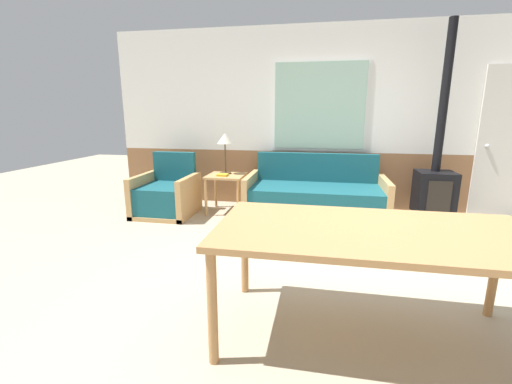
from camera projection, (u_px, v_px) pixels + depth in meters
The scene contains 10 objects.
ground_plane at pixel (354, 289), 2.89m from camera, with size 16.00×16.00×0.00m, color #B2A58C.
wall_back at pixel (344, 119), 5.10m from camera, with size 7.20×0.09×2.70m.
couch at pixel (315, 199), 4.82m from camera, with size 1.92×0.90×0.87m.
armchair at pixel (167, 196), 4.96m from camera, with size 0.80×0.80×0.87m.
side_table at pixel (226, 181), 5.03m from camera, with size 0.53×0.53×0.56m.
table_lamp at pixel (225, 141), 4.99m from camera, with size 0.23×0.23×0.60m.
book_stack at pixel (222, 175), 4.93m from camera, with size 0.15×0.14×0.03m.
dining_table at pixel (373, 239), 2.13m from camera, with size 1.96×0.97×0.76m.
wood_stove at pixel (435, 179), 4.59m from camera, with size 0.48×0.45×2.60m.
entry_door at pixel (510, 143), 4.71m from camera, with size 0.83×0.09×2.08m.
Camera 1 is at (-0.32, -2.74, 1.46)m, focal length 24.00 mm.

